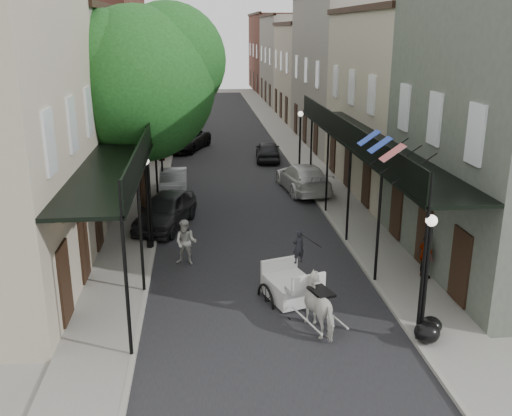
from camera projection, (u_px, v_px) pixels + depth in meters
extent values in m
plane|color=gray|center=(269.00, 316.00, 17.78)|extent=(140.00, 140.00, 0.00)
cube|color=black|center=(231.00, 167.00, 36.75)|extent=(8.00, 90.00, 0.01)
cube|color=gray|center=(153.00, 168.00, 36.26)|extent=(2.20, 90.00, 0.12)
cube|color=gray|center=(308.00, 165.00, 37.21)|extent=(2.20, 90.00, 0.12)
cube|color=#A59A84|center=(111.00, 74.00, 43.84)|extent=(5.00, 80.00, 10.50)
cube|color=gray|center=(330.00, 72.00, 45.49)|extent=(5.00, 80.00, 10.50)
cube|color=black|center=(124.00, 148.00, 22.74)|extent=(2.20, 18.00, 0.12)
cube|color=black|center=(150.00, 135.00, 22.69)|extent=(0.06, 18.00, 1.00)
cylinder|color=black|center=(127.00, 287.00, 14.86)|extent=(0.10, 0.10, 4.00)
cylinder|color=black|center=(150.00, 199.00, 22.45)|extent=(0.10, 0.10, 4.00)
cylinder|color=black|center=(162.00, 156.00, 30.04)|extent=(0.10, 0.10, 4.00)
cube|color=black|center=(368.00, 143.00, 23.69)|extent=(2.20, 18.00, 0.12)
cube|color=black|center=(344.00, 132.00, 23.44)|extent=(0.06, 18.00, 1.00)
cylinder|color=black|center=(423.00, 274.00, 15.62)|extent=(0.10, 0.10, 4.00)
cylinder|color=black|center=(349.00, 194.00, 23.22)|extent=(0.10, 0.10, 4.00)
cylinder|color=black|center=(311.00, 153.00, 30.81)|extent=(0.10, 0.10, 4.00)
cylinder|color=#382619|center=(142.00, 158.00, 25.95)|extent=(0.44, 0.44, 5.60)
sphere|color=#184616|center=(138.00, 85.00, 24.96)|extent=(6.80, 6.80, 6.80)
sphere|color=#184616|center=(169.00, 60.00, 25.36)|extent=(5.10, 5.10, 5.10)
cylinder|color=#382619|center=(161.00, 118.00, 39.32)|extent=(0.44, 0.44, 5.04)
sphere|color=#184616|center=(159.00, 75.00, 38.43)|extent=(6.00, 6.00, 6.00)
sphere|color=#184616|center=(176.00, 60.00, 38.85)|extent=(4.50, 4.50, 4.50)
cylinder|color=black|center=(420.00, 334.00, 16.19)|extent=(0.28, 0.28, 0.30)
cylinder|color=black|center=(425.00, 284.00, 15.72)|extent=(0.12, 0.12, 3.40)
sphere|color=white|center=(431.00, 221.00, 15.17)|extent=(0.32, 0.32, 0.32)
cylinder|color=black|center=(150.00, 243.00, 23.00)|extent=(0.28, 0.28, 0.30)
cylinder|color=black|center=(148.00, 207.00, 22.53)|extent=(0.12, 0.12, 3.40)
sphere|color=white|center=(145.00, 161.00, 21.98)|extent=(0.32, 0.32, 0.32)
cylinder|color=black|center=(299.00, 169.00, 35.17)|extent=(0.28, 0.28, 0.30)
cylinder|color=black|center=(300.00, 144.00, 34.70)|extent=(0.12, 0.12, 3.40)
sphere|color=white|center=(301.00, 114.00, 34.15)|extent=(0.32, 0.32, 0.32)
imported|color=silver|center=(322.00, 305.00, 16.73)|extent=(1.38, 2.03, 1.57)
torus|color=black|center=(260.00, 280.00, 18.91)|extent=(0.46, 1.20, 1.23)
torus|color=black|center=(301.00, 272.00, 19.50)|extent=(0.46, 1.20, 1.23)
torus|color=black|center=(283.00, 303.00, 17.90)|extent=(0.26, 0.63, 0.64)
torus|color=black|center=(316.00, 297.00, 18.35)|extent=(0.26, 0.63, 0.64)
cube|color=silver|center=(284.00, 267.00, 18.92)|extent=(1.80, 2.04, 0.67)
cube|color=silver|center=(298.00, 264.00, 17.90)|extent=(1.25, 0.85, 0.11)
cube|color=silver|center=(302.00, 259.00, 17.60)|extent=(1.12, 0.44, 0.48)
imported|color=black|center=(298.00, 247.00, 17.72)|extent=(0.45, 0.36, 1.07)
imported|color=#B1B0A7|center=(186.00, 242.00, 21.42)|extent=(1.01, 0.88, 1.75)
imported|color=gray|center=(161.00, 146.00, 37.79)|extent=(1.44, 1.24, 1.93)
imported|color=gray|center=(426.00, 256.00, 19.98)|extent=(0.49, 0.98, 1.60)
imported|color=black|center=(165.00, 210.00, 25.51)|extent=(3.10, 4.94, 1.57)
imported|color=gray|center=(174.00, 183.00, 30.53)|extent=(1.48, 4.09, 1.34)
imported|color=black|center=(185.00, 140.00, 41.79)|extent=(4.15, 5.79, 1.46)
imported|color=silver|center=(303.00, 178.00, 31.18)|extent=(2.67, 5.44, 1.52)
imported|color=black|center=(268.00, 151.00, 38.46)|extent=(1.91, 4.07, 1.35)
ellipsoid|color=black|center=(427.00, 332.00, 15.96)|extent=(0.72, 0.72, 0.61)
ellipsoid|color=black|center=(431.00, 325.00, 16.43)|extent=(0.63, 0.63, 0.50)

